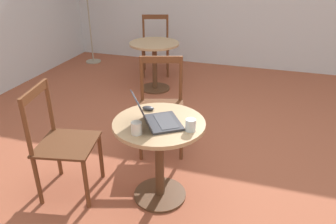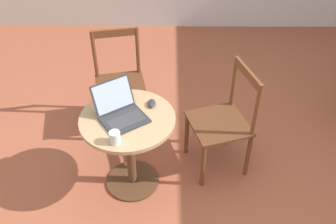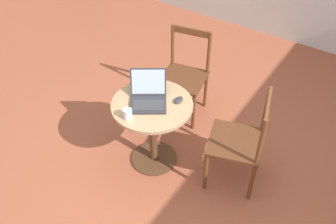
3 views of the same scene
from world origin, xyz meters
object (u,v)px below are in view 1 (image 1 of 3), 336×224
object	(u,v)px
chair_near_back	(62,143)
laptop	(156,119)
cafe_table_mid	(154,55)
drinking_glass	(191,125)
mug	(137,128)
cafe_table_near	(159,143)
mouse	(148,108)
chair_mid_right	(155,45)
chair_near_right	(161,106)

from	to	relation	value
chair_near_back	laptop	size ratio (longest dim) A/B	2.11
cafe_table_mid	drinking_glass	xyz separation A→B (m)	(-2.31, -1.10, 0.23)
mug	drinking_glass	distance (m)	0.38
cafe_table_near	mouse	xyz separation A→B (m)	(0.17, 0.15, 0.20)
cafe_table_mid	mug	xyz separation A→B (m)	(-2.47, -0.75, 0.23)
chair_mid_right	mouse	bearing A→B (deg)	-161.74
chair_mid_right	cafe_table_mid	bearing A→B (deg)	-161.69
chair_mid_right	laptop	xyz separation A→B (m)	(-3.01, -1.07, 0.28)
drinking_glass	laptop	bearing A→B (deg)	87.36
cafe_table_near	mouse	bearing A→B (deg)	41.37
cafe_table_near	laptop	size ratio (longest dim) A/B	1.59
drinking_glass	chair_near_right	bearing A→B (deg)	31.45
chair_mid_right	cafe_table_near	bearing A→B (deg)	-160.11
cafe_table_near	drinking_glass	bearing A→B (deg)	-102.13
cafe_table_near	mug	size ratio (longest dim) A/B	6.11
chair_near_right	laptop	bearing A→B (deg)	-163.89
laptop	mouse	xyz separation A→B (m)	(0.21, 0.15, -0.03)
cafe_table_near	chair_near_back	distance (m)	0.80
chair_near_back	chair_mid_right	world-z (taller)	same
chair_mid_right	chair_near_back	bearing A→B (deg)	-174.70
cafe_table_near	cafe_table_mid	bearing A→B (deg)	20.38
mouse	chair_near_right	bearing A→B (deg)	8.27
chair_mid_right	laptop	world-z (taller)	laptop
cafe_table_mid	chair_mid_right	world-z (taller)	chair_mid_right
mug	chair_near_right	bearing A→B (deg)	8.45
laptop	mug	world-z (taller)	laptop
cafe_table_mid	chair_near_back	size ratio (longest dim) A/B	0.75
cafe_table_near	chair_mid_right	bearing A→B (deg)	19.89
mug	laptop	bearing A→B (deg)	-26.91
chair_mid_right	mug	xyz separation A→B (m)	(-3.18, -0.98, 0.28)
chair_near_back	mouse	bearing A→B (deg)	-62.58
chair_near_back	mug	distance (m)	0.75
cafe_table_mid	chair_near_right	world-z (taller)	chair_near_right
cafe_table_near	chair_near_right	world-z (taller)	chair_near_right
chair_near_back	chair_near_right	world-z (taller)	same
chair_near_right	mug	bearing A→B (deg)	-171.55
chair_near_back	drinking_glass	world-z (taller)	chair_near_back
chair_near_right	mouse	bearing A→B (deg)	-171.73
drinking_glass	chair_mid_right	bearing A→B (deg)	23.78
chair_near_right	drinking_glass	size ratio (longest dim) A/B	10.49
chair_near_back	chair_near_right	bearing A→B (deg)	-31.11
chair_near_right	laptop	xyz separation A→B (m)	(-0.79, -0.23, 0.28)
cafe_table_near	mouse	world-z (taller)	mouse
laptop	drinking_glass	size ratio (longest dim) A/B	4.98
cafe_table_mid	chair_near_back	world-z (taller)	chair_near_back
chair_near_right	chair_near_back	bearing A→B (deg)	148.89
laptop	mug	xyz separation A→B (m)	(-0.17, 0.09, -0.00)
cafe_table_mid	laptop	world-z (taller)	laptop
chair_mid_right	mug	distance (m)	3.34
chair_mid_right	drinking_glass	size ratio (longest dim) A/B	10.49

